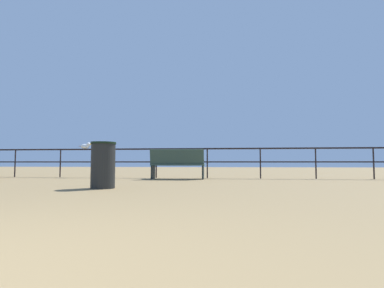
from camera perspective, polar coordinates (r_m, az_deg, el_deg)
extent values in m
cube|color=black|center=(9.64, -2.07, -0.96)|extent=(22.30, 0.05, 0.05)
cube|color=black|center=(9.63, -2.08, -3.55)|extent=(22.30, 0.04, 0.04)
cylinder|color=black|center=(12.10, -31.51, -3.26)|extent=(0.04, 0.04, 0.97)
cylinder|color=black|center=(11.12, -24.53, -3.49)|extent=(0.04, 0.04, 0.97)
cylinder|color=black|center=(10.34, -16.35, -3.68)|extent=(0.04, 0.04, 0.97)
cylinder|color=black|center=(9.80, -7.05, -3.81)|extent=(0.04, 0.04, 0.97)
cylinder|color=black|center=(9.54, 3.03, -3.84)|extent=(0.04, 0.04, 0.97)
cylinder|color=black|center=(9.59, 13.33, -3.75)|extent=(0.04, 0.04, 0.97)
cylinder|color=black|center=(9.94, 23.22, -3.54)|extent=(0.04, 0.04, 0.97)
cylinder|color=black|center=(10.56, 32.19, -3.27)|extent=(0.04, 0.04, 0.97)
cube|color=#2D423A|center=(9.06, -2.81, -4.11)|extent=(1.66, 0.53, 0.05)
cube|color=#2D423A|center=(8.83, -3.02, -2.57)|extent=(1.66, 0.16, 0.48)
cube|color=black|center=(8.98, 2.18, -5.53)|extent=(0.05, 0.45, 0.44)
cube|color=black|center=(9.17, 2.25, -3.23)|extent=(0.04, 0.35, 0.04)
cube|color=black|center=(9.21, -7.69, -5.45)|extent=(0.05, 0.45, 0.44)
cube|color=black|center=(9.40, -7.40, -3.21)|extent=(0.04, 0.35, 0.04)
ellipsoid|color=white|center=(10.70, -20.35, -0.44)|extent=(0.29, 0.18, 0.16)
ellipsoid|color=gray|center=(10.70, -20.35, -0.31)|extent=(0.26, 0.13, 0.06)
sphere|color=white|center=(10.65, -19.71, -0.05)|extent=(0.13, 0.13, 0.13)
cone|color=yellow|center=(10.61, -19.30, -0.05)|extent=(0.05, 0.05, 0.05)
cube|color=gray|center=(10.78, -21.11, -0.40)|extent=(0.10, 0.07, 0.02)
cylinder|color=black|center=(6.10, -17.13, -4.18)|extent=(0.48, 0.48, 0.89)
cylinder|color=black|center=(6.11, -17.04, 0.18)|extent=(0.50, 0.50, 0.04)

